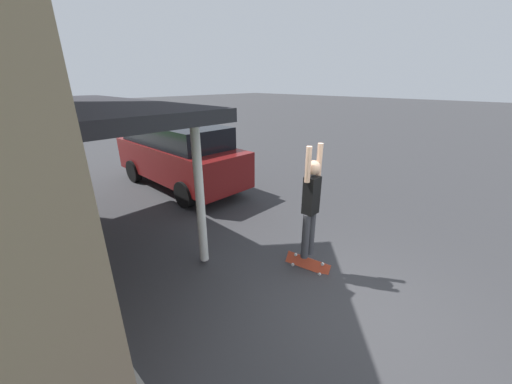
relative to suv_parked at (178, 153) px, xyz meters
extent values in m
plane|color=#333335|center=(-1.41, -6.91, -1.13)|extent=(120.00, 120.00, 0.00)
cube|color=#28282D|center=(-3.23, -2.15, 1.75)|extent=(2.60, 5.72, 0.20)
cylinder|color=silver|center=(-2.13, -4.19, 0.30)|extent=(0.16, 0.16, 2.70)
cube|color=maroon|center=(0.00, -0.04, -0.23)|extent=(1.85, 5.14, 1.06)
cube|color=black|center=(0.00, 0.09, 0.62)|extent=(1.70, 4.01, 0.64)
cylinder|color=black|center=(-0.89, 1.56, -0.75)|extent=(0.24, 0.77, 0.77)
cylinder|color=black|center=(0.89, 1.56, -0.75)|extent=(0.24, 0.77, 0.77)
cylinder|color=black|center=(-0.89, -1.63, -0.75)|extent=(0.24, 0.77, 0.77)
cylinder|color=black|center=(0.89, -1.63, -0.75)|extent=(0.24, 0.77, 0.77)
cube|color=navy|center=(-0.48, 13.19, -0.64)|extent=(1.77, 4.10, 0.62)
cube|color=black|center=(-0.48, 13.09, -0.08)|extent=(1.56, 2.13, 0.50)
cylinder|color=black|center=(-1.33, 14.42, -0.83)|extent=(0.20, 0.61, 0.61)
cylinder|color=black|center=(0.38, 14.42, -0.83)|extent=(0.20, 0.61, 0.61)
cylinder|color=black|center=(-1.33, 11.96, -0.83)|extent=(0.20, 0.61, 0.61)
cylinder|color=black|center=(0.38, 11.96, -0.83)|extent=(0.20, 0.61, 0.61)
cylinder|color=#38383D|center=(-1.11, -5.81, -0.31)|extent=(0.13, 0.13, 0.85)
cylinder|color=#38383D|center=(-0.94, -5.81, -0.31)|extent=(0.13, 0.13, 0.85)
cube|color=black|center=(-1.03, -5.81, 0.44)|extent=(0.25, 0.20, 0.65)
sphere|color=tan|center=(-1.03, -5.81, 0.92)|extent=(0.23, 0.23, 0.23)
cylinder|color=tan|center=(-1.19, -5.81, 1.00)|extent=(0.09, 0.09, 0.58)
cylinder|color=tan|center=(-0.87, -5.81, 1.00)|extent=(0.09, 0.09, 0.58)
cube|color=#B73D23|center=(-0.90, -5.78, -1.00)|extent=(0.42, 0.76, 0.34)
cylinder|color=silver|center=(-1.02, -5.57, -0.84)|extent=(0.03, 0.06, 0.06)
cylinder|color=silver|center=(-1.10, -5.57, -1.03)|extent=(0.03, 0.06, 0.06)
cylinder|color=silver|center=(-0.82, -6.03, -0.93)|extent=(0.03, 0.06, 0.06)
cylinder|color=silver|center=(-0.90, -6.03, -1.11)|extent=(0.03, 0.06, 0.06)
camera|label=1|loc=(-4.84, -8.19, 2.22)|focal=20.00mm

